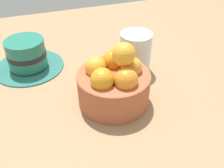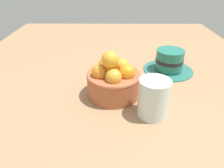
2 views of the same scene
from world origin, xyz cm
name	(u,v)px [view 2 (image 2 of 2)]	position (x,y,z in cm)	size (l,w,h in cm)	color
ground_plane	(113,101)	(0.00, 0.00, -2.24)	(156.21, 106.18, 4.48)	#997551
terracotta_bowl	(113,80)	(0.06, -0.05, 4.69)	(14.29, 14.29, 13.24)	#AD5938
coffee_cup	(169,62)	(-15.09, 18.53, 3.17)	(16.43, 16.43, 7.26)	#296B60
water_glass	(153,98)	(8.61, 9.21, 4.66)	(7.18, 7.18, 9.31)	silver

